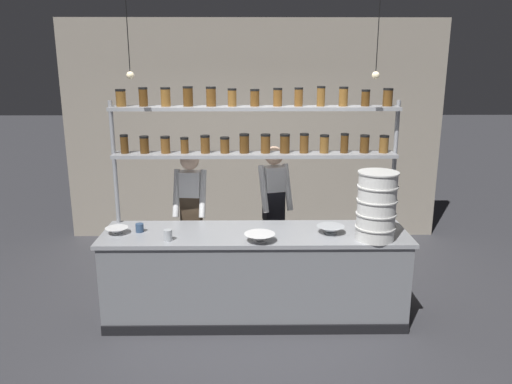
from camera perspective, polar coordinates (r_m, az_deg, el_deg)
name	(u,v)px	position (r m, az deg, el deg)	size (l,w,h in m)	color
ground_plane	(255,316)	(5.34, -0.09, -13.96)	(40.00, 40.00, 0.00)	#3D3D42
back_wall	(253,132)	(7.29, -0.30, 6.90)	(5.43, 0.12, 3.15)	#9E9384
prep_counter	(255,275)	(5.14, -0.09, -9.46)	(3.03, 0.76, 0.92)	gray
spice_shelf_unit	(255,134)	(5.07, -0.14, 6.65)	(2.92, 0.28, 2.33)	#999BA0
chef_left	(191,213)	(5.61, -7.41, -2.34)	(0.38, 0.30, 1.63)	black
chef_center	(274,207)	(5.72, 2.04, -1.71)	(0.42, 0.35, 1.65)	black
container_stack	(377,206)	(4.81, 13.61, -1.57)	(0.38, 0.38, 0.66)	white
prep_bowl_near_left	(330,230)	(4.98, 8.51, -4.29)	(0.28, 0.28, 0.08)	#B2B7BC
prep_bowl_center_front	(117,231)	(5.10, -15.62, -4.28)	(0.22, 0.22, 0.06)	white
prep_bowl_center_back	(260,238)	(4.70, 0.42, -5.26)	(0.29, 0.29, 0.08)	white
serving_cup_front	(168,235)	(4.80, -10.03, -4.88)	(0.08, 0.08, 0.11)	#B2B7BC
serving_cup_by_board	(140,228)	(5.09, -13.16, -4.01)	(0.08, 0.08, 0.09)	#334C70
pendant_light_row	(253,71)	(4.69, -0.31, 13.63)	(2.32, 0.07, 0.69)	black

